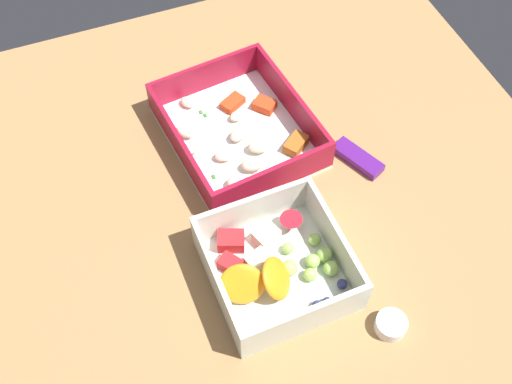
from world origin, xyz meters
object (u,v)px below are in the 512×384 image
paper_cup_liner (391,325)px  fruit_bowl (276,266)px  pasta_container (238,132)px  candy_bar (358,158)px

paper_cup_liner → fruit_bowl: bearing=-139.5°
fruit_bowl → paper_cup_liner: fruit_bowl is taller
fruit_bowl → pasta_container: bearing=171.4°
pasta_container → candy_bar: size_ratio=3.16×
candy_bar → paper_cup_liner: size_ratio=2.03×
pasta_container → fruit_bowl: bearing=-15.1°
fruit_bowl → candy_bar: (-11.15, 16.19, -1.39)cm
pasta_container → paper_cup_liner: pasta_container is taller
fruit_bowl → paper_cup_liner: (10.66, 9.12, -1.13)cm
candy_bar → paper_cup_liner: (21.81, -7.07, 0.26)cm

